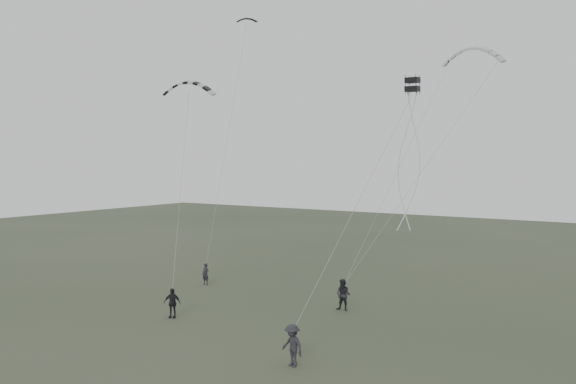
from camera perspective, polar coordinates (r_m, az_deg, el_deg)
The scene contains 9 objects.
ground at distance 32.90m, azimuth -5.68°, elevation -13.20°, with size 140.00×140.00×0.00m, color #323F28.
flyer_left at distance 43.01m, azimuth -8.37°, elevation -8.25°, with size 0.58×0.38×1.59m, color black.
flyer_right at distance 35.46m, azimuth 5.63°, elevation -10.37°, with size 0.95×0.74×1.95m, color black.
flyer_center at distance 34.48m, azimuth -11.69°, elevation -10.97°, with size 1.03×0.43×1.75m, color black.
flyer_far at distance 26.16m, azimuth 0.43°, elevation -15.30°, with size 1.23×0.71×1.91m, color #252429.
kite_dark_small at distance 46.32m, azimuth -4.21°, elevation 17.15°, with size 1.61×0.48×0.52m, color black, non-canonical shape.
kite_pale_large at distance 41.93m, azimuth 18.24°, elevation 13.70°, with size 4.21×0.95×1.71m, color silver, non-canonical shape.
kite_striped at distance 37.32m, azimuth -10.04°, elevation 10.90°, with size 3.34×0.84×1.28m, color black, non-canonical shape.
kite_box at distance 29.67m, azimuth 12.53°, elevation 10.60°, with size 0.65×0.65×0.72m, color black, non-canonical shape.
Camera 1 is at (19.70, -24.69, 9.18)m, focal length 35.00 mm.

